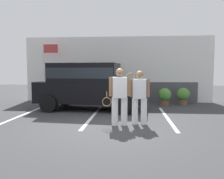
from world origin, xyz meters
TOP-DOWN VIEW (x-y plane):
  - ground_plane at (0.00, 0.00)m, footprint 40.00×40.00m
  - parking_stripe_0 at (-3.44, 1.50)m, footprint 0.12×4.40m
  - parking_stripe_1 at (-0.66, 1.50)m, footprint 0.12×4.40m
  - parking_stripe_2 at (2.12, 1.50)m, footprint 0.12×4.40m
  - house_frontage at (-0.00, 5.79)m, footprint 10.27×0.40m
  - parked_suv at (-1.10, 2.97)m, footprint 4.75×2.49m
  - tennis_player_man at (0.43, 0.13)m, footprint 0.92×0.34m
  - tennis_player_woman at (1.06, 0.32)m, footprint 0.78×0.29m
  - potted_plant_by_porch at (2.44, 4.52)m, footprint 0.65×0.65m
  - potted_plant_secondary at (3.42, 4.87)m, footprint 0.65×0.65m
  - flag_pole at (-3.73, 5.07)m, footprint 0.80×0.07m

SIDE VIEW (x-z plane):
  - ground_plane at x=0.00m, z-range 0.00..0.00m
  - parking_stripe_0 at x=-3.44m, z-range 0.00..0.01m
  - parking_stripe_1 at x=-0.66m, z-range 0.00..0.01m
  - parking_stripe_2 at x=2.12m, z-range 0.00..0.01m
  - potted_plant_secondary at x=3.42m, z-range 0.05..0.90m
  - potted_plant_by_porch at x=2.44m, z-range 0.05..0.90m
  - tennis_player_woman at x=1.06m, z-range 0.04..1.77m
  - tennis_player_man at x=0.43m, z-range 0.03..1.84m
  - parked_suv at x=-1.10m, z-range 0.12..2.17m
  - house_frontage at x=0.00m, z-range -0.10..3.47m
  - flag_pole at x=-3.73m, z-range 0.60..3.77m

